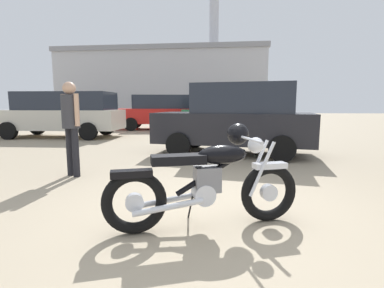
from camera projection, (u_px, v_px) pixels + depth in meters
name	position (u px, v px, depth m)	size (l,w,h in m)	color
ground_plane	(203.00, 217.00, 3.30)	(80.00, 80.00, 0.00)	gray
vintage_motorcycle	(210.00, 180.00, 3.00)	(2.02, 0.92, 1.07)	black
bystander	(71.00, 119.00, 5.03)	(0.41, 0.30, 1.66)	black
pale_sedan_back	(165.00, 111.00, 14.80)	(4.89, 2.44, 1.74)	black
dark_sedan_left	(236.00, 118.00, 7.35)	(4.13, 2.34, 1.78)	black
red_hatchback_near	(210.00, 112.00, 17.00)	(4.38, 2.32, 1.67)	black
white_estate_far	(227.00, 114.00, 13.83)	(4.23, 1.98, 1.67)	black
blue_hatchback_right	(62.00, 113.00, 11.16)	(4.72, 2.01, 1.74)	black
industrial_building	(169.00, 85.00, 35.92)	(23.11, 14.45, 14.25)	#B2B2B7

